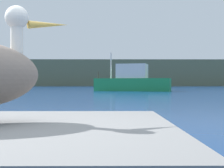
# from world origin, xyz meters

# --- Properties ---
(hillside_backdrop) EXTENTS (140.00, 14.87, 6.03)m
(hillside_backdrop) POSITION_xyz_m (0.00, 80.71, 3.01)
(hillside_backdrop) COLOR #5B664C
(hillside_backdrop) RESTS_ON ground
(fishing_boat_green) EXTENTS (7.66, 4.04, 3.82)m
(fishing_boat_green) POSITION_xyz_m (2.96, 31.03, 1.00)
(fishing_boat_green) COLOR #1E8C4C
(fishing_boat_green) RESTS_ON ground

